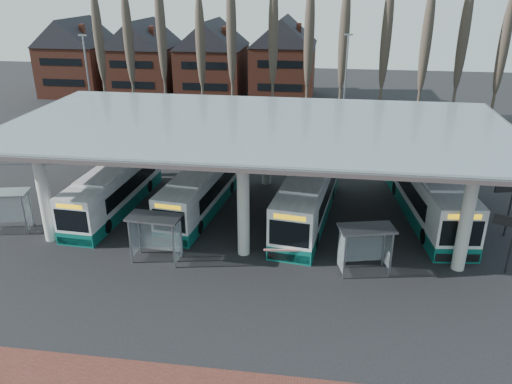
# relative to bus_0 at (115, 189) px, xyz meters

# --- Properties ---
(ground) EXTENTS (140.00, 140.00, 0.00)m
(ground) POSITION_rel_bus_0_xyz_m (9.84, -7.47, -1.46)
(ground) COLOR black
(ground) RESTS_ON ground
(station_canopy) EXTENTS (32.00, 16.00, 6.34)m
(station_canopy) POSITION_rel_bus_0_xyz_m (9.84, 0.53, 4.22)
(station_canopy) COLOR #B9B9B5
(station_canopy) RESTS_ON ground
(poplar_row) EXTENTS (45.10, 1.10, 14.50)m
(poplar_row) POSITION_rel_bus_0_xyz_m (9.84, 25.53, 7.31)
(poplar_row) COLOR #473D33
(poplar_row) RESTS_ON ground
(townhouse_row) EXTENTS (36.80, 10.30, 12.25)m
(townhouse_row) POSITION_rel_bus_0_xyz_m (-5.91, 36.53, 4.48)
(townhouse_row) COLOR brown
(townhouse_row) RESTS_ON ground
(lamp_post_a) EXTENTS (0.80, 0.16, 10.17)m
(lamp_post_a) POSITION_rel_bus_0_xyz_m (-8.16, 14.53, 3.87)
(lamp_post_a) COLOR slate
(lamp_post_a) RESTS_ON ground
(lamp_post_b) EXTENTS (0.80, 0.16, 10.17)m
(lamp_post_b) POSITION_rel_bus_0_xyz_m (15.84, 18.53, 3.87)
(lamp_post_b) COLOR slate
(lamp_post_b) RESTS_ON ground
(bus_0) EXTENTS (2.97, 11.27, 3.10)m
(bus_0) POSITION_rel_bus_0_xyz_m (0.00, 0.00, 0.00)
(bus_0) COLOR white
(bus_0) RESTS_ON ground
(bus_1) EXTENTS (3.60, 11.21, 3.06)m
(bus_1) POSITION_rel_bus_0_xyz_m (6.00, 0.73, -0.02)
(bus_1) COLOR white
(bus_1) RESTS_ON ground
(bus_2) EXTENTS (4.14, 12.33, 3.36)m
(bus_2) POSITION_rel_bus_0_xyz_m (13.31, 0.31, 0.12)
(bus_2) COLOR white
(bus_2) RESTS_ON ground
(bus_3) EXTENTS (4.06, 12.56, 3.43)m
(bus_3) POSITION_rel_bus_0_xyz_m (21.19, 1.76, 0.15)
(bus_3) COLOR white
(bus_3) RESTS_ON ground
(shelter_0) EXTENTS (3.11, 2.03, 2.66)m
(shelter_0) POSITION_rel_bus_0_xyz_m (-5.36, -4.07, 0.48)
(shelter_0) COLOR gray
(shelter_0) RESTS_ON ground
(shelter_1) EXTENTS (3.06, 1.68, 2.75)m
(shelter_1) POSITION_rel_bus_0_xyz_m (5.10, -6.28, 0.54)
(shelter_1) COLOR gray
(shelter_1) RESTS_ON ground
(shelter_2) EXTENTS (3.18, 2.11, 2.71)m
(shelter_2) POSITION_rel_bus_0_xyz_m (16.60, -5.92, 0.51)
(shelter_2) COLOR gray
(shelter_2) RESTS_ON ground
(barrier) EXTENTS (2.10, 0.68, 1.05)m
(barrier) POSITION_rel_bus_0_xyz_m (12.18, -5.78, -0.65)
(barrier) COLOR black
(barrier) RESTS_ON ground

